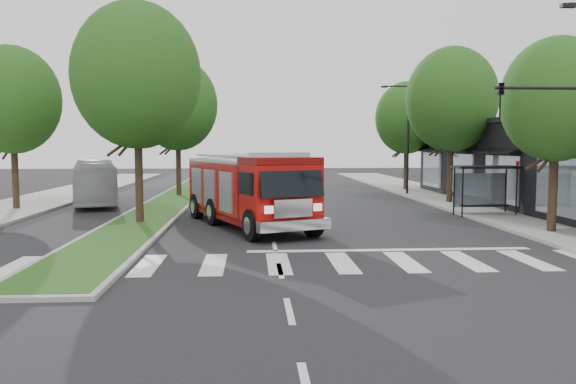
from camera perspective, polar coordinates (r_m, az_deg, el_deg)
name	(u,v)px	position (r m, az deg, el deg)	size (l,w,h in m)	color
ground	(275,246)	(20.50, -1.37, -5.55)	(140.00, 140.00, 0.00)	black
sidewalk_right	(492,210)	(33.15, 20.02, -1.74)	(5.00, 80.00, 0.15)	gray
median	(175,198)	(38.67, -11.39, -0.65)	(3.00, 50.00, 0.15)	gray
storefront_row	(572,166)	(35.04, 26.89, 2.34)	(8.00, 30.00, 5.00)	black
bus_shelter	(484,177)	(30.78, 19.29, 1.47)	(3.20, 1.60, 2.61)	black
tree_right_near	(556,100)	(25.41, 25.60, 8.45)	(4.40, 4.40, 8.05)	black
tree_right_mid	(452,99)	(36.41, 16.29, 9.02)	(5.60, 5.60, 9.72)	black
tree_right_far	(407,118)	(45.89, 11.98, 7.38)	(5.00, 5.00, 8.73)	black
tree_median_near	(137,76)	(26.84, -15.11, 11.33)	(5.80, 5.80, 10.16)	black
tree_median_far	(178,105)	(40.58, -11.16, 8.67)	(5.60, 5.60, 9.72)	black
tree_left_mid	(12,100)	(34.84, -26.23, 8.39)	(5.20, 5.20, 9.16)	black
streetlight_right_far	(406,134)	(41.68, 11.90, 5.78)	(2.11, 0.20, 8.00)	black
fire_engine	(248,191)	(25.30, -4.08, 0.13)	(6.31, 10.16, 3.39)	#620705
city_bus	(95,182)	(37.12, -19.04, 0.98)	(2.32, 9.93, 2.77)	#B3B3B8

